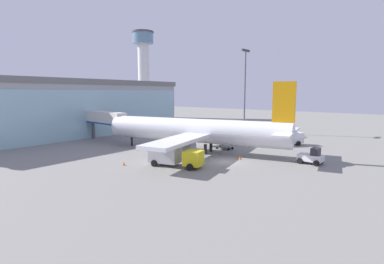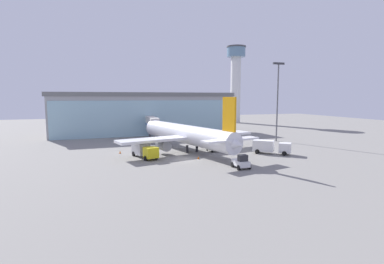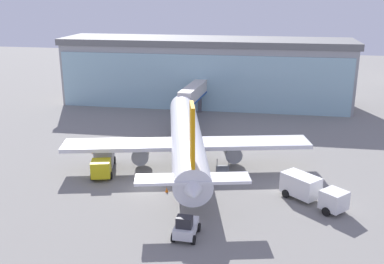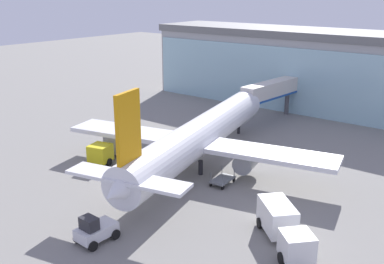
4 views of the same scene
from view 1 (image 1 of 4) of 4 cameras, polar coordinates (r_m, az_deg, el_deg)
ground at (r=43.06m, az=6.57°, el=-5.64°), size 240.00×240.00×0.00m
terminal_building at (r=72.86m, az=-21.50°, el=4.32°), size 55.89×13.69×12.69m
jet_bridge at (r=62.95m, az=-16.39°, el=2.48°), size 3.00×12.67×5.94m
control_tower at (r=122.09m, az=-9.21°, el=12.36°), size 8.41×8.41×33.31m
apron_light_mast at (r=74.13m, az=10.05°, el=8.95°), size 3.20×0.40×19.94m
airplane at (r=49.22m, az=0.99°, el=0.20°), size 30.63×34.87×11.34m
catering_truck at (r=39.86m, az=-3.48°, el=-4.51°), size 4.09×7.62×2.65m
fuel_truck at (r=58.13m, az=16.67°, el=-1.00°), size 6.92×6.49×2.65m
baggage_cart at (r=52.31m, az=6.26°, el=-2.72°), size 1.84×2.93×1.50m
pushback_tug at (r=44.47m, az=21.80°, el=-4.43°), size 2.21×3.23×2.30m
safety_cone_nose at (r=44.58m, az=9.13°, el=-4.87°), size 0.36×0.36×0.55m
safety_cone_wingtip at (r=41.68m, az=-12.88°, el=-5.84°), size 0.36×0.36×0.55m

